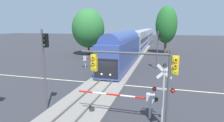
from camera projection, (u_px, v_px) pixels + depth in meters
The scene contains 12 objects.
ground_plane at pixel (106, 84), 20.74m from camera, with size 220.00×220.00×0.00m, color #333338.
road_centre_stripe at pixel (106, 84), 20.74m from camera, with size 44.00×0.20×0.01m.
railway_track at pixel (106, 83), 20.72m from camera, with size 4.40×80.00×0.32m.
commuter_train at pixel (140, 39), 48.50m from camera, with size 3.04×63.48×5.16m.
crossing_gate_near at pixel (141, 99), 12.93m from camera, with size 5.84×0.40×1.80m.
crossing_signal_mast at pixel (163, 88), 11.71m from camera, with size 1.36×0.44×4.14m.
crossing_gate_far at pixel (88, 59), 28.05m from camera, with size 5.31×0.40×1.80m.
traffic_signal_near_right at pixel (141, 71), 10.30m from camera, with size 5.44×0.38×5.12m.
traffic_signal_far_side at pixel (158, 44), 27.01m from camera, with size 0.53×0.38×5.55m.
traffic_signal_median at pixel (45, 57), 13.76m from camera, with size 0.53×0.38×6.10m.
oak_behind_train at pixel (88, 28), 39.80m from camera, with size 6.88×6.88×9.81m.
elm_centre_background at pixel (166, 25), 41.56m from camera, with size 4.70×4.70×10.56m.
Camera 1 is at (5.93, -19.00, 6.39)m, focal length 29.99 mm.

